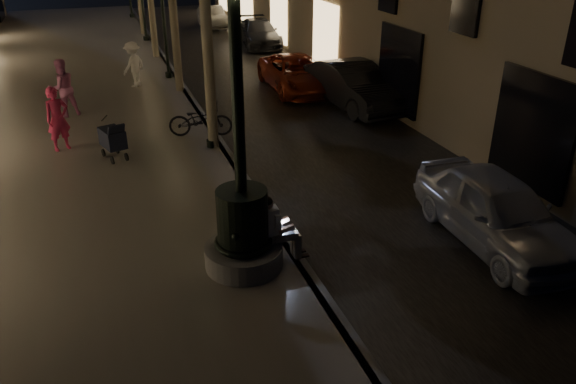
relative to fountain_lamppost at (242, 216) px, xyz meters
name	(u,v)px	position (x,y,z in m)	size (l,w,h in m)	color
ground	(181,88)	(1.00, 13.00, -1.21)	(120.00, 120.00, 0.00)	black
cobble_lane	(256,81)	(4.00, 13.00, -1.20)	(6.00, 45.00, 0.02)	black
promenade	(71,95)	(-3.00, 13.00, -1.11)	(8.00, 45.00, 0.20)	#69635D
curb_strip	(181,85)	(1.00, 13.00, -1.11)	(0.25, 45.00, 0.20)	#59595B
fountain_lamppost	(242,216)	(0.00, 0.00, 0.00)	(1.40, 1.40, 5.21)	#59595B
seated_man_laptop	(276,226)	(0.61, 0.00, -0.32)	(0.94, 0.32, 1.31)	gray
lamp_curb_a	(205,34)	(0.70, 6.00, 2.02)	(0.36, 0.36, 4.81)	black
stroller	(113,138)	(-1.87, 5.96, -0.44)	(0.69, 1.13, 1.14)	black
car_front	(496,210)	(5.00, -0.50, -0.51)	(1.67, 4.15, 1.41)	#A8AAB0
car_second	(353,86)	(6.17, 8.59, -0.46)	(1.60, 4.58, 1.51)	black
car_third	(297,74)	(5.11, 11.21, -0.58)	(2.10, 4.56, 1.27)	maroon
car_rear	(259,33)	(6.13, 19.73, -0.57)	(1.78, 4.39, 1.27)	#28292D
car_fifth	(212,17)	(5.00, 25.68, -0.60)	(1.29, 3.70, 1.22)	#A7A7A1
pedestrian_red	(58,119)	(-3.18, 7.14, -0.15)	(0.63, 0.41, 1.72)	#CE2955
pedestrian_pink	(62,88)	(-3.10, 10.17, -0.11)	(0.88, 0.69, 1.81)	#BF6596
pedestrian_white	(133,64)	(-0.68, 13.04, -0.19)	(1.06, 0.61, 1.65)	white
bicycle	(200,120)	(0.60, 6.96, -0.54)	(0.63, 1.81, 0.95)	black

